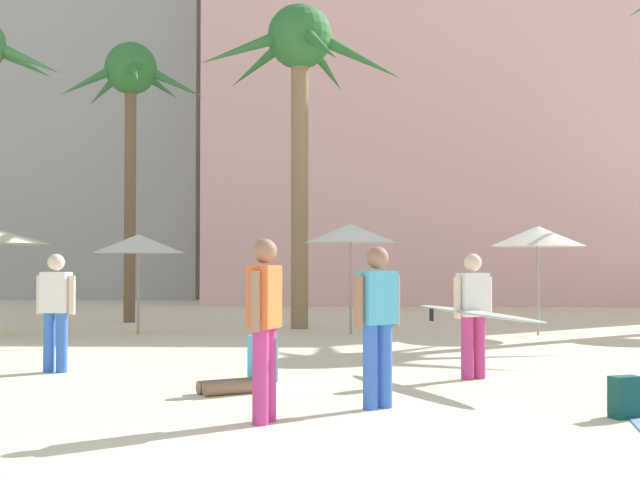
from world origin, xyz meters
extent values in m
cube|color=beige|center=(6.89, 32.24, 9.07)|extent=(24.47, 11.80, 18.14)
cone|color=#428447|center=(-8.65, 18.03, 7.18)|extent=(2.04, 0.72, 1.08)
cone|color=#428447|center=(-9.11, 18.85, 7.29)|extent=(1.54, 1.82, 0.88)
cylinder|color=brown|center=(-5.63, 17.58, 3.40)|extent=(0.31, 0.31, 6.79)
sphere|color=#2D6B33|center=(-5.63, 17.58, 6.79)|extent=(1.39, 1.39, 1.39)
cone|color=#2D6B33|center=(-4.49, 17.66, 6.40)|extent=(1.74, 0.42, 1.05)
cone|color=#2D6B33|center=(-5.12, 18.67, 6.56)|extent=(1.04, 1.75, 0.76)
cone|color=#2D6B33|center=(-6.52, 18.31, 6.42)|extent=(1.53, 1.34, 1.02)
cone|color=#2D6B33|center=(-6.57, 17.00, 6.34)|extent=(1.59, 1.14, 1.17)
cone|color=#2D6B33|center=(-5.24, 16.49, 6.42)|extent=(0.87, 1.74, 1.01)
cylinder|color=#896B4C|center=(-0.97, 15.53, 3.52)|extent=(0.42, 0.42, 7.05)
sphere|color=#2D6B33|center=(-0.97, 15.53, 7.05)|extent=(1.56, 1.56, 1.56)
cone|color=#2D6B33|center=(0.44, 15.52, 6.53)|extent=(2.20, 0.36, 1.35)
cone|color=#2D6B33|center=(-0.40, 16.87, 6.62)|extent=(1.19, 2.21, 1.16)
cone|color=#2D6B33|center=(-2.06, 16.49, 6.62)|extent=(1.92, 1.75, 1.17)
cone|color=#2D6B33|center=(-2.25, 14.88, 6.60)|extent=(2.15, 1.31, 1.22)
cone|color=#2D6B33|center=(-0.42, 14.24, 6.50)|extent=(1.17, 2.14, 1.39)
cylinder|color=gray|center=(-4.43, 13.82, 1.10)|extent=(0.06, 0.06, 2.21)
cone|color=beige|center=(-4.43, 13.82, 2.00)|extent=(2.02, 2.02, 0.42)
cylinder|color=gray|center=(0.27, 13.89, 1.22)|extent=(0.06, 0.06, 2.43)
cone|color=white|center=(0.27, 13.89, 2.23)|extent=(2.06, 2.06, 0.42)
cylinder|color=gray|center=(4.33, 13.81, 1.19)|extent=(0.06, 0.06, 2.37)
cone|color=beige|center=(4.33, 13.81, 2.15)|extent=(2.06, 2.06, 0.45)
cube|color=#15483D|center=(3.06, 3.75, 0.21)|extent=(0.35, 0.28, 0.42)
cube|color=#113A31|center=(3.01, 3.87, 0.13)|extent=(0.22, 0.13, 0.18)
cylinder|color=#B7337F|center=(2.03, 6.68, 0.42)|extent=(0.22, 0.22, 0.84)
cylinder|color=#B7337F|center=(1.86, 6.58, 0.42)|extent=(0.22, 0.22, 0.84)
cube|color=white|center=(1.94, 6.63, 1.13)|extent=(0.46, 0.38, 0.58)
sphere|color=beige|center=(1.94, 6.63, 1.56)|extent=(0.32, 0.32, 0.24)
cylinder|color=beige|center=(2.17, 6.75, 1.09)|extent=(0.13, 0.13, 0.55)
cylinder|color=beige|center=(1.72, 6.52, 1.09)|extent=(0.13, 0.13, 0.55)
ellipsoid|color=beige|center=(1.94, 6.33, 0.90)|extent=(1.51, 2.95, 0.12)
ellipsoid|color=teal|center=(1.94, 6.33, 0.90)|extent=(1.53, 2.97, 0.09)
cube|color=black|center=(1.46, 7.46, 0.81)|extent=(0.06, 0.10, 0.18)
cylinder|color=blue|center=(-4.01, 7.13, 0.42)|extent=(0.19, 0.19, 0.85)
cylinder|color=blue|center=(-3.81, 7.10, 0.42)|extent=(0.19, 0.19, 0.85)
cube|color=white|center=(-3.91, 7.12, 1.14)|extent=(0.43, 0.29, 0.58)
sphere|color=beige|center=(-3.91, 7.12, 1.57)|extent=(0.28, 0.28, 0.24)
cylinder|color=beige|center=(-4.16, 7.16, 1.10)|extent=(0.12, 0.12, 0.55)
cylinder|color=beige|center=(-3.66, 7.07, 1.10)|extent=(0.12, 0.12, 0.55)
cylinder|color=#936B51|center=(-1.05, 5.18, 0.08)|extent=(0.76, 0.56, 0.16)
cylinder|color=#936B51|center=(-1.16, 5.35, 0.08)|extent=(0.76, 0.56, 0.16)
cube|color=#4CB2DB|center=(-0.77, 5.47, 0.39)|extent=(0.40, 0.46, 0.54)
sphere|color=#936B51|center=(-0.77, 5.47, 0.80)|extent=(0.33, 0.33, 0.24)
cylinder|color=#B7337F|center=(-0.55, 3.26, 0.46)|extent=(0.20, 0.20, 0.92)
cylinder|color=#B7337F|center=(-0.49, 3.45, 0.46)|extent=(0.20, 0.20, 0.92)
cube|color=orange|center=(-0.52, 3.36, 1.22)|extent=(0.32, 0.44, 0.61)
sphere|color=#936B51|center=(-0.52, 3.36, 1.67)|extent=(0.29, 0.29, 0.24)
cylinder|color=#936B51|center=(-0.58, 3.11, 1.19)|extent=(0.12, 0.12, 0.58)
cylinder|color=#936B51|center=(-0.46, 3.60, 1.19)|extent=(0.12, 0.12, 0.58)
cylinder|color=blue|center=(0.52, 4.17, 0.45)|extent=(0.22, 0.22, 0.90)
cylinder|color=blue|center=(0.68, 4.29, 0.45)|extent=(0.22, 0.22, 0.90)
cube|color=#4CB2DB|center=(0.60, 4.23, 1.18)|extent=(0.45, 0.42, 0.57)
sphere|color=#936B51|center=(0.60, 4.23, 1.61)|extent=(0.34, 0.34, 0.24)
cylinder|color=#936B51|center=(0.40, 4.08, 1.15)|extent=(0.14, 0.14, 0.54)
cylinder|color=#936B51|center=(0.80, 4.38, 1.15)|extent=(0.14, 0.14, 0.54)
camera|label=1|loc=(0.36, -4.93, 1.53)|focal=48.01mm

